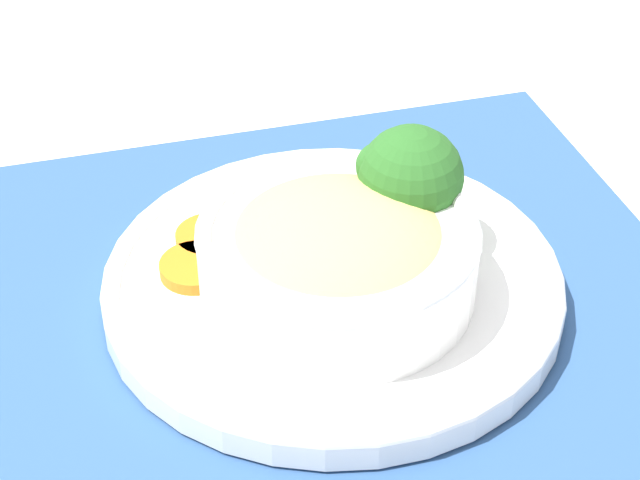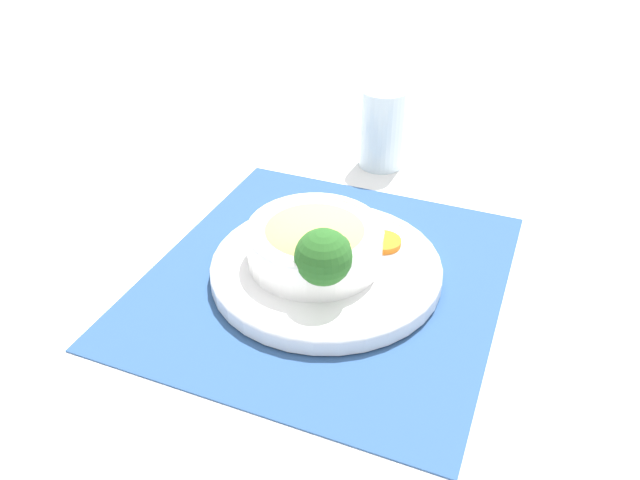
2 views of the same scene
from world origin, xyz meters
name	(u,v)px [view 1 (image 1 of 2)]	position (x,y,z in m)	size (l,w,h in m)	color
ground_plane	(333,301)	(0.00, 0.00, 0.00)	(4.00, 4.00, 0.00)	white
placemat	(333,298)	(0.00, 0.00, 0.00)	(0.49, 0.46, 0.00)	#2D5184
plate	(333,282)	(0.00, 0.00, 0.02)	(0.28, 0.28, 0.02)	white
bowl	(335,253)	(0.00, -0.02, 0.05)	(0.16, 0.16, 0.06)	white
broccoli_floret	(410,178)	(0.05, 0.02, 0.07)	(0.06, 0.06, 0.08)	#84AD5B
carrot_slice_near	(211,238)	(-0.07, 0.04, 0.02)	(0.04, 0.04, 0.01)	orange
carrot_slice_middle	(196,268)	(-0.08, 0.02, 0.02)	(0.04, 0.04, 0.01)	orange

